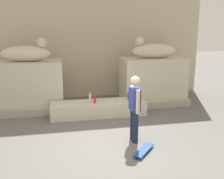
% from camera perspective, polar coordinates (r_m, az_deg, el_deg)
% --- Properties ---
extents(ground_plane, '(40.00, 40.00, 0.00)m').
position_cam_1_polar(ground_plane, '(6.72, 0.23, -11.75)').
color(ground_plane, '#605E5B').
extents(facade_wall, '(9.24, 0.60, 5.24)m').
position_cam_1_polar(facade_wall, '(10.98, -5.27, 12.31)').
color(facade_wall, '#BEB295').
rests_on(facade_wall, ground_plane).
extents(pedestal_left, '(2.30, 1.19, 1.66)m').
position_cam_1_polar(pedestal_left, '(9.60, -17.23, 0.73)').
color(pedestal_left, beige).
rests_on(pedestal_left, ground_plane).
extents(pedestal_right, '(2.30, 1.19, 1.66)m').
position_cam_1_polar(pedestal_right, '(10.17, 8.58, 1.92)').
color(pedestal_right, beige).
rests_on(pedestal_right, ground_plane).
extents(statue_reclining_left, '(1.65, 0.74, 0.78)m').
position_cam_1_polar(statue_reclining_left, '(9.42, -17.50, 7.35)').
color(statue_reclining_left, beige).
rests_on(statue_reclining_left, pedestal_left).
extents(statue_reclining_right, '(1.63, 0.65, 0.78)m').
position_cam_1_polar(statue_reclining_right, '(9.99, 8.61, 8.16)').
color(statue_reclining_right, beige).
rests_on(statue_reclining_right, pedestal_right).
extents(ledge_block, '(3.03, 0.82, 0.45)m').
position_cam_1_polar(ledge_block, '(8.75, -2.90, -4.02)').
color(ledge_block, beige).
rests_on(ledge_block, ground_plane).
extents(skater, '(0.23, 0.54, 1.67)m').
position_cam_1_polar(skater, '(6.67, 4.76, -3.48)').
color(skater, '#1E233F').
rests_on(skater, ground_plane).
extents(skateboard, '(0.67, 0.74, 0.08)m').
position_cam_1_polar(skateboard, '(6.42, 6.73, -12.51)').
color(skateboard, navy).
rests_on(skateboard, ground_plane).
extents(bottle_green, '(0.06, 0.06, 0.26)m').
position_cam_1_polar(bottle_green, '(8.68, 6.03, -1.95)').
color(bottle_green, '#1E722D').
rests_on(bottle_green, ledge_block).
extents(bottle_clear, '(0.07, 0.07, 0.28)m').
position_cam_1_polar(bottle_clear, '(8.88, -4.66, -1.50)').
color(bottle_clear, silver).
rests_on(bottle_clear, ledge_block).
extents(bottle_red, '(0.08, 0.08, 0.28)m').
position_cam_1_polar(bottle_red, '(8.52, -3.65, -2.13)').
color(bottle_red, red).
rests_on(bottle_red, ledge_block).
extents(bottle_blue, '(0.08, 0.08, 0.29)m').
position_cam_1_polar(bottle_blue, '(8.91, 3.48, -1.39)').
color(bottle_blue, '#194C99').
rests_on(bottle_blue, ledge_block).
extents(stair_step, '(6.75, 0.50, 0.25)m').
position_cam_1_polar(stair_step, '(9.23, -3.35, -3.72)').
color(stair_step, '#A9A08F').
rests_on(stair_step, ground_plane).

